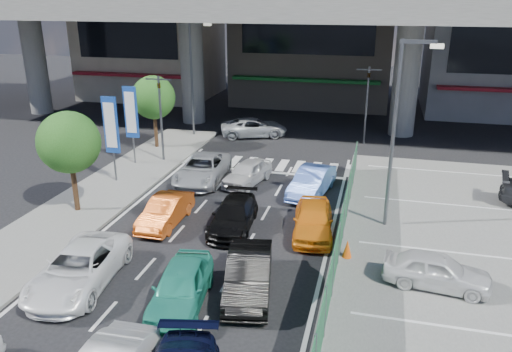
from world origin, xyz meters
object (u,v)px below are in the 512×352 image
(signboard_far, at_px, (131,115))
(tree_near, at_px, (69,143))
(sedan_white_mid_left, at_px, (79,268))
(tree_far, at_px, (154,98))
(street_lamp_right, at_px, (399,120))
(sedan_black_mid, at_px, (234,216))
(traffic_light_left, at_px, (160,98))
(sedan_white_front_mid, at_px, (247,173))
(traffic_light_right, at_px, (368,86))
(taxi_orange_right, at_px, (313,220))
(traffic_cone, at_px, (347,249))
(taxi_teal_mid, at_px, (181,286))
(street_lamp_left, at_px, (194,69))
(hatch_black_mid_right, at_px, (249,274))
(wagon_silver_front_left, at_px, (202,169))
(taxi_orange_left, at_px, (166,211))
(kei_truck_front_right, at_px, (312,182))
(signboard_near, at_px, (111,128))
(crossing_wagon_silver, at_px, (254,127))
(parked_sedan_white, at_px, (437,270))

(signboard_far, xyz_separation_m, tree_near, (0.60, -6.99, 0.32))
(sedan_white_mid_left, bearing_deg, tree_far, 99.76)
(street_lamp_right, distance_m, sedan_black_mid, 8.01)
(traffic_light_left, height_order, sedan_white_front_mid, traffic_light_left)
(traffic_light_left, xyz_separation_m, tree_near, (-0.80, -8.00, -0.55))
(traffic_light_right, relative_size, tree_near, 1.08)
(taxi_orange_right, distance_m, traffic_cone, 2.35)
(taxi_teal_mid, bearing_deg, sedan_white_mid_left, 168.90)
(signboard_far, height_order, traffic_cone, signboard_far)
(street_lamp_left, distance_m, taxi_teal_mid, 21.35)
(signboard_far, xyz_separation_m, sedan_white_front_mid, (7.36, -1.45, -2.43))
(taxi_teal_mid, xyz_separation_m, traffic_cone, (5.03, 4.42, -0.27))
(street_lamp_left, relative_size, hatch_black_mid_right, 1.91)
(street_lamp_left, distance_m, taxi_orange_right, 17.61)
(traffic_light_right, relative_size, traffic_cone, 7.24)
(street_lamp_left, xyz_separation_m, taxi_teal_mid, (6.89, -19.79, -4.08))
(hatch_black_mid_right, bearing_deg, wagon_silver_front_left, 107.04)
(street_lamp_right, xyz_separation_m, street_lamp_left, (-13.50, 12.00, 0.00))
(sedan_white_front_mid, distance_m, traffic_cone, 9.05)
(tree_near, xyz_separation_m, taxi_teal_mid, (7.57, -5.79, -2.70))
(hatch_black_mid_right, height_order, taxi_orange_left, hatch_black_mid_right)
(hatch_black_mid_right, relative_size, traffic_cone, 5.83)
(wagon_silver_front_left, relative_size, kei_truck_front_right, 1.19)
(sedan_black_mid, bearing_deg, signboard_near, 148.87)
(kei_truck_front_right, bearing_deg, sedan_black_mid, -110.42)
(traffic_light_right, distance_m, street_lamp_right, 13.13)
(sedan_white_mid_left, relative_size, sedan_white_front_mid, 1.32)
(crossing_wagon_silver, xyz_separation_m, traffic_cone, (7.86, -16.30, -0.24))
(signboard_near, relative_size, sedan_white_front_mid, 1.27)
(traffic_light_left, xyz_separation_m, hatch_black_mid_right, (8.72, -12.55, -3.25))
(wagon_silver_front_left, xyz_separation_m, crossing_wagon_silver, (0.45, 9.58, -0.03))
(signboard_near, distance_m, sedan_white_mid_left, 10.59)
(crossing_wagon_silver, bearing_deg, parked_sedan_white, -169.18)
(sedan_white_front_mid, bearing_deg, sedan_black_mid, -67.50)
(traffic_light_right, xyz_separation_m, taxi_orange_left, (-7.93, -15.22, -3.31))
(tree_near, bearing_deg, taxi_teal_mid, -37.44)
(tree_far, relative_size, parked_sedan_white, 1.32)
(sedan_black_mid, bearing_deg, wagon_silver_front_left, 117.71)
(tree_far, bearing_deg, signboard_near, -84.73)
(hatch_black_mid_right, bearing_deg, taxi_teal_mid, -158.37)
(wagon_silver_front_left, distance_m, parked_sedan_white, 13.99)
(tree_far, height_order, parked_sedan_white, tree_far)
(signboard_near, distance_m, signboard_far, 3.03)
(signboard_far, relative_size, tree_near, 0.98)
(signboard_near, relative_size, tree_far, 0.98)
(traffic_light_left, bearing_deg, tree_near, -95.71)
(street_lamp_right, bearing_deg, sedan_black_mid, -163.74)
(signboard_far, distance_m, traffic_cone, 15.85)
(sedan_black_mid, relative_size, kei_truck_front_right, 1.00)
(street_lamp_right, xyz_separation_m, taxi_teal_mid, (-6.61, -7.79, -4.08))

